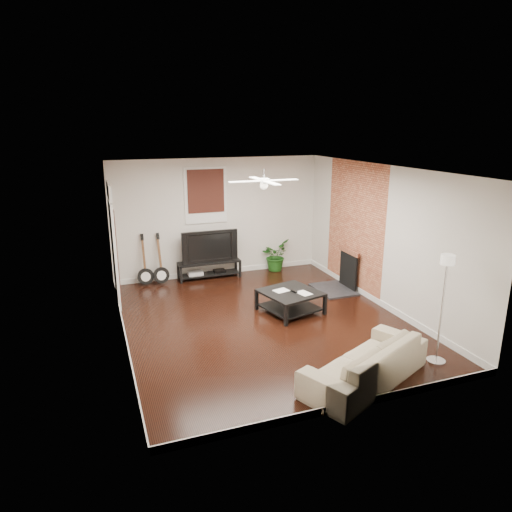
{
  "coord_description": "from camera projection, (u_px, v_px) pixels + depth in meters",
  "views": [
    {
      "loc": [
        -2.85,
        -7.42,
        3.53
      ],
      "look_at": [
        0.0,
        0.4,
        1.15
      ],
      "focal_mm": 32.36,
      "sensor_mm": 36.0,
      "label": 1
    }
  ],
  "objects": [
    {
      "name": "coffee_table",
      "position": [
        290.0,
        302.0,
        8.96
      ],
      "size": [
        1.23,
        1.23,
        0.42
      ],
      "primitive_type": "cube",
      "rotation": [
        0.0,
        0.0,
        0.25
      ],
      "color": "black",
      "rests_on": "floor"
    },
    {
      "name": "fireplace",
      "position": [
        341.0,
        270.0,
        10.11
      ],
      "size": [
        0.8,
        1.1,
        0.92
      ],
      "primitive_type": "cube",
      "color": "black",
      "rests_on": "floor"
    },
    {
      "name": "tv_stand",
      "position": [
        209.0,
        270.0,
        10.96
      ],
      "size": [
        1.48,
        0.39,
        0.41
      ],
      "primitive_type": "cube",
      "color": "black",
      "rests_on": "floor"
    },
    {
      "name": "floor_lamp",
      "position": [
        442.0,
        310.0,
        6.88
      ],
      "size": [
        0.38,
        0.38,
        1.73
      ],
      "primitive_type": null,
      "rotation": [
        0.0,
        0.0,
        0.43
      ],
      "color": "silver",
      "rests_on": "floor"
    },
    {
      "name": "sofa",
      "position": [
        365.0,
        362.0,
        6.5
      ],
      "size": [
        2.27,
        1.63,
        0.62
      ],
      "primitive_type": "imported",
      "rotation": [
        0.0,
        0.0,
        3.57
      ],
      "color": "tan",
      "rests_on": "floor"
    },
    {
      "name": "window_back",
      "position": [
        206.0,
        195.0,
        10.66
      ],
      "size": [
        1.0,
        0.06,
        1.3
      ],
      "primitive_type": "cube",
      "color": "black",
      "rests_on": "wall_back"
    },
    {
      "name": "ceiling_fan",
      "position": [
        264.0,
        181.0,
        7.9
      ],
      "size": [
        1.24,
        1.24,
        0.32
      ],
      "primitive_type": null,
      "color": "white",
      "rests_on": "ceiling"
    },
    {
      "name": "tv",
      "position": [
        208.0,
        245.0,
        10.82
      ],
      "size": [
        1.32,
        0.17,
        0.76
      ],
      "primitive_type": "imported",
      "color": "black",
      "rests_on": "tv_stand"
    },
    {
      "name": "guitar_left",
      "position": [
        145.0,
        260.0,
        10.34
      ],
      "size": [
        0.37,
        0.27,
        1.19
      ],
      "primitive_type": null,
      "rotation": [
        0.0,
        0.0,
        0.02
      ],
      "color": "black",
      "rests_on": "floor"
    },
    {
      "name": "guitar_right",
      "position": [
        160.0,
        259.0,
        10.43
      ],
      "size": [
        0.4,
        0.3,
        1.19
      ],
      "primitive_type": null,
      "rotation": [
        0.0,
        0.0,
        0.12
      ],
      "color": "black",
      "rests_on": "floor"
    },
    {
      "name": "brick_accent",
      "position": [
        355.0,
        227.0,
        9.95
      ],
      "size": [
        0.02,
        2.2,
        2.8
      ],
      "primitive_type": "cube",
      "color": "#AD5438",
      "rests_on": "floor"
    },
    {
      "name": "potted_plant",
      "position": [
        275.0,
        255.0,
        11.51
      ],
      "size": [
        0.9,
        0.91,
        0.77
      ],
      "primitive_type": "imported",
      "rotation": [
        0.0,
        0.0,
        0.86
      ],
      "color": "#1C5317",
      "rests_on": "floor"
    },
    {
      "name": "door_left",
      "position": [
        114.0,
        243.0,
        9.18
      ],
      "size": [
        0.08,
        1.0,
        2.5
      ],
      "primitive_type": "cube",
      "color": "white",
      "rests_on": "wall_left"
    },
    {
      "name": "room",
      "position": [
        264.0,
        248.0,
        8.23
      ],
      "size": [
        5.01,
        6.01,
        2.81
      ],
      "color": "black",
      "rests_on": "ground"
    }
  ]
}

